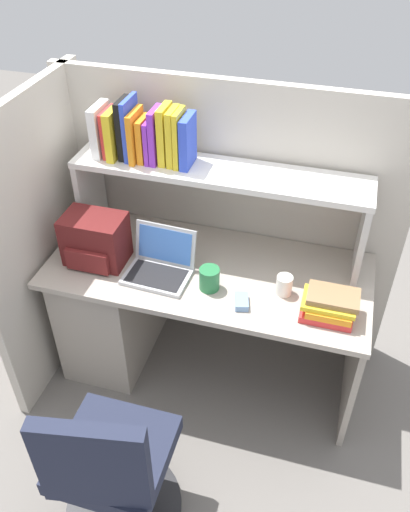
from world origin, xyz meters
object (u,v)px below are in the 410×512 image
at_px(backpack, 95,240).
at_px(office_chair, 113,474).
at_px(snack_canister, 209,279).
at_px(paper_cup, 284,285).
at_px(computer_mouse, 242,302).
at_px(laptop, 160,264).

bearing_deg(backpack, office_chair, -64.07).
height_order(snack_canister, office_chair, office_chair).
relative_size(backpack, paper_cup, 3.08).
bearing_deg(computer_mouse, backpack, 156.75).
bearing_deg(paper_cup, snack_canister, -169.97).
relative_size(snack_canister, office_chair, 0.12).
bearing_deg(office_chair, laptop, -94.34).
relative_size(laptop, snack_canister, 2.85).
bearing_deg(snack_canister, paper_cup, 10.03).
bearing_deg(laptop, office_chair, -84.23).
height_order(laptop, computer_mouse, laptop).
height_order(computer_mouse, office_chair, office_chair).
distance_m(computer_mouse, office_chair, 0.91).
bearing_deg(office_chair, backpack, -74.18).
xyz_separation_m(paper_cup, snack_canister, (-0.34, -0.06, 0.01)).
height_order(laptop, snack_canister, laptop).
bearing_deg(snack_canister, office_chair, -101.72).
height_order(paper_cup, snack_canister, snack_canister).
bearing_deg(snack_canister, computer_mouse, -21.43).
bearing_deg(paper_cup, laptop, -178.26).
relative_size(computer_mouse, office_chair, 0.11).
distance_m(paper_cup, office_chair, 1.10).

